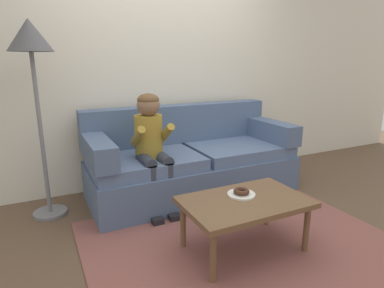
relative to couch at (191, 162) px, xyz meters
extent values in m
plane|color=brown|center=(-0.10, -0.85, -0.34)|extent=(10.00, 10.00, 0.00)
cube|color=silver|center=(-0.10, 0.55, 1.06)|extent=(8.00, 0.10, 2.80)
cube|color=brown|center=(-0.10, -1.10, -0.33)|extent=(2.33, 1.80, 0.01)
cube|color=slate|center=(0.00, -0.05, -0.15)|extent=(2.14, 0.90, 0.38)
cube|color=slate|center=(-0.53, -0.10, 0.10)|extent=(1.03, 0.74, 0.12)
cube|color=slate|center=(0.53, -0.10, 0.10)|extent=(1.03, 0.74, 0.12)
cube|color=slate|center=(0.00, 0.30, 0.37)|extent=(2.14, 0.20, 0.41)
cube|color=slate|center=(-0.97, -0.05, 0.27)|extent=(0.20, 0.90, 0.22)
cube|color=slate|center=(0.97, -0.05, 0.27)|extent=(0.20, 0.90, 0.22)
cube|color=brown|center=(-0.13, -1.18, 0.05)|extent=(0.91, 0.58, 0.04)
cylinder|color=brown|center=(-0.53, -1.41, -0.15)|extent=(0.04, 0.04, 0.37)
cylinder|color=brown|center=(0.26, -1.41, -0.15)|extent=(0.04, 0.04, 0.37)
cylinder|color=brown|center=(-0.53, -0.95, -0.15)|extent=(0.04, 0.04, 0.37)
cylinder|color=brown|center=(0.26, -0.95, -0.15)|extent=(0.04, 0.04, 0.37)
cylinder|color=olive|center=(-0.50, -0.13, 0.36)|extent=(0.26, 0.26, 0.40)
sphere|color=#846047|center=(-0.50, -0.15, 0.66)|extent=(0.21, 0.21, 0.21)
ellipsoid|color=brown|center=(-0.50, -0.15, 0.71)|extent=(0.20, 0.20, 0.12)
cylinder|color=#333847|center=(-0.58, -0.28, 0.17)|extent=(0.11, 0.30, 0.11)
cylinder|color=#333847|center=(-0.58, -0.43, -0.06)|extent=(0.09, 0.09, 0.44)
cube|color=black|center=(-0.58, -0.48, -0.31)|extent=(0.10, 0.20, 0.06)
cylinder|color=olive|center=(-0.64, -0.23, 0.40)|extent=(0.07, 0.29, 0.23)
cylinder|color=#333847|center=(-0.42, -0.28, 0.17)|extent=(0.11, 0.30, 0.11)
cylinder|color=#333847|center=(-0.42, -0.43, -0.06)|extent=(0.09, 0.09, 0.44)
cube|color=black|center=(-0.42, -0.48, -0.31)|extent=(0.10, 0.20, 0.06)
cylinder|color=olive|center=(-0.37, -0.23, 0.40)|extent=(0.07, 0.29, 0.23)
cylinder|color=white|center=(-0.12, -1.10, 0.08)|extent=(0.21, 0.21, 0.01)
torus|color=#422619|center=(-0.12, -1.10, 0.11)|extent=(0.12, 0.12, 0.04)
cube|color=blue|center=(0.43, -0.71, -0.31)|extent=(0.16, 0.09, 0.05)
cylinder|color=blue|center=(0.35, -0.71, -0.31)|extent=(0.06, 0.06, 0.05)
cylinder|color=blue|center=(0.52, -0.71, -0.31)|extent=(0.06, 0.06, 0.05)
cylinder|color=slate|center=(-1.41, 0.09, -0.32)|extent=(0.30, 0.30, 0.03)
cylinder|color=slate|center=(-1.41, 0.09, 0.44)|extent=(0.04, 0.04, 1.48)
cone|color=#4C4C51|center=(-1.41, 0.09, 1.26)|extent=(0.36, 0.36, 0.26)
camera|label=1|loc=(-1.44, -2.97, 1.06)|focal=30.31mm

